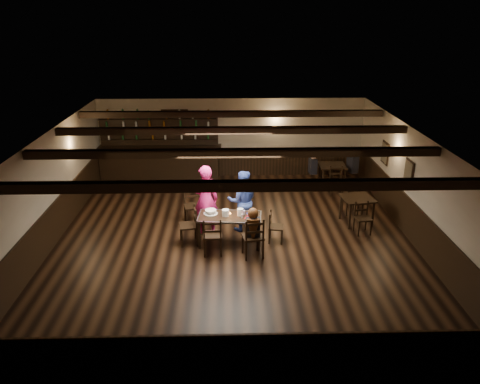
{
  "coord_description": "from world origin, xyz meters",
  "views": [
    {
      "loc": [
        -0.15,
        -10.62,
        5.47
      ],
      "look_at": [
        0.16,
        0.2,
        1.23
      ],
      "focal_mm": 35.0,
      "sensor_mm": 36.0,
      "label": 1
    }
  ],
  "objects_px": {
    "man_blue": "(242,201)",
    "bar_counter": "(160,158)",
    "woman_pink": "(205,200)",
    "dining_table": "(230,219)",
    "chair_near_left": "(212,234)",
    "chair_near_right": "(254,235)",
    "cake": "(211,212)"
  },
  "relations": [
    {
      "from": "bar_counter",
      "to": "cake",
      "type": "bearing_deg",
      "value": -68.51
    },
    {
      "from": "dining_table",
      "to": "chair_near_left",
      "type": "distance_m",
      "value": 0.73
    },
    {
      "from": "chair_near_right",
      "to": "woman_pink",
      "type": "xyz_separation_m",
      "value": [
        -1.17,
        1.38,
        0.33
      ]
    },
    {
      "from": "woman_pink",
      "to": "cake",
      "type": "relative_size",
      "value": 5.35
    },
    {
      "from": "dining_table",
      "to": "woman_pink",
      "type": "relative_size",
      "value": 0.87
    },
    {
      "from": "chair_near_right",
      "to": "woman_pink",
      "type": "bearing_deg",
      "value": 130.13
    },
    {
      "from": "cake",
      "to": "bar_counter",
      "type": "bearing_deg",
      "value": 111.49
    },
    {
      "from": "chair_near_right",
      "to": "bar_counter",
      "type": "bearing_deg",
      "value": 117.15
    },
    {
      "from": "man_blue",
      "to": "woman_pink",
      "type": "bearing_deg",
      "value": 4.5
    },
    {
      "from": "chair_near_right",
      "to": "cake",
      "type": "relative_size",
      "value": 2.94
    },
    {
      "from": "woman_pink",
      "to": "bar_counter",
      "type": "bearing_deg",
      "value": -78.07
    },
    {
      "from": "woman_pink",
      "to": "bar_counter",
      "type": "height_order",
      "value": "bar_counter"
    },
    {
      "from": "dining_table",
      "to": "cake",
      "type": "xyz_separation_m",
      "value": [
        -0.47,
        0.14,
        0.13
      ]
    },
    {
      "from": "bar_counter",
      "to": "chair_near_right",
      "type": "bearing_deg",
      "value": -62.85
    },
    {
      "from": "man_blue",
      "to": "bar_counter",
      "type": "distance_m",
      "value": 4.91
    },
    {
      "from": "chair_near_right",
      "to": "cake",
      "type": "distance_m",
      "value": 1.36
    },
    {
      "from": "man_blue",
      "to": "cake",
      "type": "distance_m",
      "value": 1.03
    },
    {
      "from": "dining_table",
      "to": "man_blue",
      "type": "relative_size",
      "value": 0.98
    },
    {
      "from": "cake",
      "to": "chair_near_right",
      "type": "bearing_deg",
      "value": -40.87
    },
    {
      "from": "chair_near_left",
      "to": "man_blue",
      "type": "xyz_separation_m",
      "value": [
        0.75,
        1.37,
        0.26
      ]
    },
    {
      "from": "chair_near_left",
      "to": "cake",
      "type": "xyz_separation_m",
      "value": [
        -0.06,
        0.73,
        0.24
      ]
    },
    {
      "from": "dining_table",
      "to": "woman_pink",
      "type": "xyz_separation_m",
      "value": [
        -0.61,
        0.64,
        0.25
      ]
    },
    {
      "from": "chair_near_left",
      "to": "chair_near_right",
      "type": "relative_size",
      "value": 0.95
    },
    {
      "from": "chair_near_right",
      "to": "cake",
      "type": "height_order",
      "value": "chair_near_right"
    },
    {
      "from": "chair_near_right",
      "to": "man_blue",
      "type": "xyz_separation_m",
      "value": [
        -0.21,
        1.52,
        0.23
      ]
    },
    {
      "from": "chair_near_right",
      "to": "cake",
      "type": "xyz_separation_m",
      "value": [
        -1.02,
        0.88,
        0.21
      ]
    },
    {
      "from": "dining_table",
      "to": "bar_counter",
      "type": "relative_size",
      "value": 0.39
    },
    {
      "from": "bar_counter",
      "to": "man_blue",
      "type": "bearing_deg",
      "value": -56.9
    },
    {
      "from": "dining_table",
      "to": "cake",
      "type": "bearing_deg",
      "value": 163.69
    },
    {
      "from": "chair_near_right",
      "to": "bar_counter",
      "type": "height_order",
      "value": "bar_counter"
    },
    {
      "from": "chair_near_left",
      "to": "bar_counter",
      "type": "relative_size",
      "value": 0.23
    },
    {
      "from": "dining_table",
      "to": "chair_near_left",
      "type": "bearing_deg",
      "value": -124.62
    }
  ]
}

